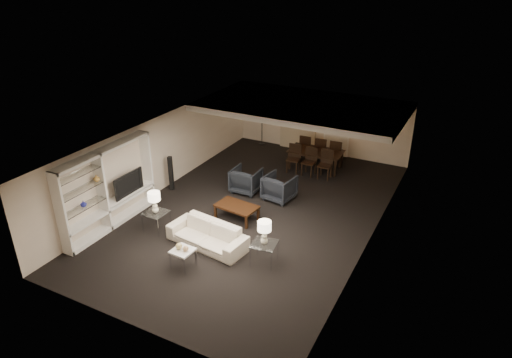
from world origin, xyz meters
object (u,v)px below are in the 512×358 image
object	(u,v)px
side_table_left	(157,221)
chair_nl	(293,159)
table_lamp_left	(155,202)
chair_nr	(325,165)
vase_blue	(83,204)
chair_fm	(321,150)
armchair_left	(246,180)
side_table_right	(264,253)
chair_fl	(307,147)
pendant_light	(310,121)
table_lamp_right	(264,233)
television	(126,183)
vase_amber	(96,178)
armchair_right	(279,187)
floor_speaker	(171,173)
chair_nm	(309,162)
chair_fr	(337,153)
dining_table	(315,160)
sofa	(207,235)
floor_lamp	(262,123)
marble_table	(183,259)
coffee_table	(237,212)

from	to	relation	value
side_table_left	chair_nl	xyz separation A→B (m)	(1.86, 5.46, 0.22)
table_lamp_left	chair_nr	bearing A→B (deg)	60.75
vase_blue	chair_nl	world-z (taller)	vase_blue
chair_nl	chair_fm	world-z (taller)	same
armchair_left	side_table_right	world-z (taller)	armchair_left
side_table_left	chair_fl	bearing A→B (deg)	74.63
pendant_light	table_lamp_right	size ratio (longest dim) A/B	0.82
side_table_left	television	xyz separation A→B (m)	(-1.27, 0.29, 0.79)
armchair_left	chair_fl	world-z (taller)	chair_fl
television	vase_amber	bearing A→B (deg)	178.30
armchair_right	floor_speaker	size ratio (longest dim) A/B	0.77
chair_nm	chair_fl	world-z (taller)	same
side_table_right	chair_fr	bearing A→B (deg)	92.90
armchair_right	side_table_right	size ratio (longest dim) A/B	1.49
vase_amber	chair_fr	bearing A→B (deg)	59.78
chair_fr	dining_table	bearing A→B (deg)	45.94
sofa	chair_fl	distance (m)	6.76
dining_table	floor_lamp	world-z (taller)	floor_lamp
chair_fm	floor_lamp	xyz separation A→B (m)	(-2.85, 0.68, 0.41)
sofa	chair_fl	world-z (taller)	chair_fl
chair_nm	chair_fr	xyz separation A→B (m)	(0.60, 1.30, 0.00)
sofa	table_lamp_right	world-z (taller)	table_lamp_right
side_table_right	vase_blue	world-z (taller)	vase_blue
table_lamp_right	marble_table	bearing A→B (deg)	-147.09
pendant_light	chair_fr	distance (m)	1.90
pendant_light	vase_blue	size ratio (longest dim) A/B	3.04
table_lamp_right	vase_blue	xyz separation A→B (m)	(-4.70, -1.29, 0.26)
coffee_table	side_table_left	xyz separation A→B (m)	(-1.70, -1.60, 0.07)
marble_table	floor_speaker	distance (m)	4.46
coffee_table	floor_speaker	world-z (taller)	floor_speaker
armchair_right	chair_fr	bearing A→B (deg)	-94.51
dining_table	chair_nl	bearing A→B (deg)	-135.34
side_table_right	chair_nr	size ratio (longest dim) A/B	0.60
sofa	chair_nr	xyz separation A→B (m)	(1.36, 5.46, 0.18)
coffee_table	chair_nl	xyz separation A→B (m)	(0.16, 3.86, 0.29)
side_table_left	floor_speaker	world-z (taller)	floor_speaker
side_table_right	chair_fm	bearing A→B (deg)	97.94
floor_speaker	chair_fm	distance (m)	5.77
armchair_right	chair_fm	xyz separation A→B (m)	(0.16, 3.46, 0.09)
vase_blue	chair_nm	bearing A→B (deg)	60.90
side_table_right	television	distance (m)	4.74
chair_nr	chair_fl	xyz separation A→B (m)	(-1.20, 1.30, 0.00)
side_table_right	chair_fr	size ratio (longest dim) A/B	0.60
chair_fr	table_lamp_left	bearing A→B (deg)	64.31
chair_fl	table_lamp_right	bearing A→B (deg)	100.89
sofa	chair_fl	bearing A→B (deg)	96.08
table_lamp_left	floor_lamp	bearing A→B (deg)	93.06
armchair_right	chair_fm	size ratio (longest dim) A/B	0.90
vase_amber	chair_nr	world-z (taller)	vase_amber
marble_table	chair_nl	xyz separation A→B (m)	(0.16, 6.56, 0.25)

